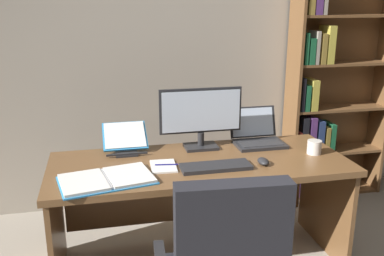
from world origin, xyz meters
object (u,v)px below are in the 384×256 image
object	(u,v)px
open_binder	(107,179)
monitor	(201,117)
pen	(167,165)
keyboard	(216,167)
notepad	(163,166)
coffee_mug	(314,147)
reading_stand_with_book	(125,138)
laptop	(257,136)
computer_mouse	(263,161)
bookshelf	(326,94)
desk	(197,183)

from	to	relation	value
open_binder	monitor	bearing A→B (deg)	23.23
pen	open_binder	bearing A→B (deg)	-158.54
monitor	keyboard	xyz separation A→B (m)	(-0.00, -0.38, -0.20)
notepad	keyboard	bearing A→B (deg)	-16.78
coffee_mug	reading_stand_with_book	bearing A→B (deg)	164.02
laptop	open_binder	bearing A→B (deg)	-157.19
computer_mouse	coffee_mug	world-z (taller)	coffee_mug
bookshelf	laptop	bearing A→B (deg)	-145.47
monitor	bookshelf	bearing A→B (deg)	25.05
desk	notepad	world-z (taller)	notepad
computer_mouse	desk	bearing A→B (deg)	148.88
computer_mouse	notepad	bearing A→B (deg)	171.40
laptop	notepad	size ratio (longest dim) A/B	1.61
pen	coffee_mug	xyz separation A→B (m)	(0.98, 0.02, 0.03)
desk	monitor	distance (m)	0.44
keyboard	coffee_mug	world-z (taller)	coffee_mug
monitor	open_binder	distance (m)	0.80
reading_stand_with_book	pen	xyz separation A→B (m)	(0.22, -0.36, -0.07)
monitor	laptop	world-z (taller)	monitor
bookshelf	coffee_mug	xyz separation A→B (m)	(-0.55, -0.85, -0.15)
reading_stand_with_book	notepad	xyz separation A→B (m)	(0.20, -0.36, -0.07)
laptop	keyboard	size ratio (longest dim) A/B	0.80
monitor	reading_stand_with_book	size ratio (longest dim) A/B	1.91
desk	computer_mouse	bearing A→B (deg)	-31.12
desk	laptop	size ratio (longest dim) A/B	5.49
laptop	monitor	bearing A→B (deg)	-179.17
reading_stand_with_book	coffee_mug	world-z (taller)	reading_stand_with_book
coffee_mug	monitor	bearing A→B (deg)	158.59
reading_stand_with_book	pen	distance (m)	0.43
keyboard	open_binder	bearing A→B (deg)	-175.53
bookshelf	pen	world-z (taller)	bookshelf
keyboard	pen	bearing A→B (deg)	162.10
pen	laptop	bearing A→B (deg)	23.50
monitor	notepad	world-z (taller)	monitor
desk	reading_stand_with_book	size ratio (longest dim) A/B	6.37
keyboard	reading_stand_with_book	bearing A→B (deg)	137.80
pen	computer_mouse	bearing A→B (deg)	-8.89
computer_mouse	pen	xyz separation A→B (m)	(-0.58, 0.09, -0.01)
bookshelf	reading_stand_with_book	bearing A→B (deg)	-163.66
laptop	reading_stand_with_book	size ratio (longest dim) A/B	1.16
desk	open_binder	distance (m)	0.67
coffee_mug	laptop	bearing A→B (deg)	135.98
keyboard	desk	bearing A→B (deg)	106.02
computer_mouse	reading_stand_with_book	size ratio (longest dim) A/B	0.36
laptop	coffee_mug	size ratio (longest dim) A/B	3.66
desk	open_binder	world-z (taller)	open_binder
computer_mouse	pen	size ratio (longest dim) A/B	0.74
laptop	notepad	world-z (taller)	laptop
bookshelf	computer_mouse	distance (m)	1.36
bookshelf	notepad	xyz separation A→B (m)	(-1.55, -0.88, -0.19)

